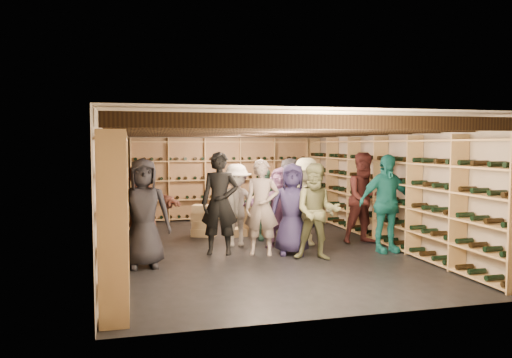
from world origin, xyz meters
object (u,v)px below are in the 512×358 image
at_px(person_1, 220,203).
at_px(person_7, 262,207).
at_px(person_4, 386,203).
at_px(person_6, 292,209).
at_px(person_8, 365,198).
at_px(person_3, 306,202).
at_px(person_11, 281,207).
at_px(person_9, 236,205).
at_px(crate_stack_right, 204,221).
at_px(person_5, 142,206).
at_px(person_0, 143,213).
at_px(crate_loose, 242,232).
at_px(person_10, 264,204).
at_px(person_2, 317,212).
at_px(crate_stack_left, 255,216).
at_px(person_12, 290,196).

xyz_separation_m(person_1, person_7, (0.72, -0.24, -0.07)).
height_order(person_4, person_6, person_4).
height_order(person_1, person_8, person_1).
bearing_deg(person_3, person_11, -169.81).
bearing_deg(person_9, crate_stack_right, 126.07).
relative_size(person_5, person_6, 1.03).
relative_size(person_0, person_3, 1.02).
distance_m(crate_loose, person_7, 2.07).
height_order(person_4, person_10, person_4).
distance_m(person_2, person_10, 2.01).
xyz_separation_m(person_1, person_5, (-1.37, 0.54, -0.08)).
xyz_separation_m(person_6, person_9, (-0.82, 1.00, -0.02)).
bearing_deg(person_2, person_10, 121.02).
xyz_separation_m(crate_stack_left, crate_loose, (-0.31, 0.00, -0.34)).
distance_m(person_9, person_10, 0.84).
xyz_separation_m(person_4, person_5, (-4.36, 1.11, -0.06)).
bearing_deg(person_2, crate_loose, 126.20).
bearing_deg(person_7, person_3, 51.57).
xyz_separation_m(person_4, person_9, (-2.55, 1.23, -0.10)).
bearing_deg(crate_loose, person_2, -73.13).
relative_size(person_1, person_11, 1.20).
height_order(person_5, person_8, person_8).
bearing_deg(person_5, crate_stack_left, 46.30).
bearing_deg(person_11, person_12, 86.31).
bearing_deg(person_8, person_2, -146.21).
bearing_deg(crate_stack_left, person_11, -83.30).
height_order(person_3, person_7, person_3).
bearing_deg(crate_stack_right, person_9, -68.82).
height_order(person_6, person_12, person_12).
xyz_separation_m(person_0, person_9, (1.81, 1.31, -0.08)).
relative_size(person_3, person_4, 0.95).
distance_m(crate_loose, person_3, 1.82).
bearing_deg(person_2, person_0, -164.48).
distance_m(person_6, person_11, 0.65).
bearing_deg(person_11, person_9, 178.25).
bearing_deg(person_12, person_10, -163.40).
bearing_deg(person_10, person_11, -79.76).
bearing_deg(person_5, person_8, 17.66).
bearing_deg(person_4, crate_stack_right, 140.14).
bearing_deg(person_6, crate_stack_left, 113.26).
bearing_deg(person_6, person_3, 72.20).
relative_size(person_4, person_9, 1.13).
bearing_deg(person_2, person_9, 145.57).
bearing_deg(person_6, person_10, 113.05).
bearing_deg(person_7, person_12, 79.90).
xyz_separation_m(person_8, person_12, (-1.11, 1.42, -0.07)).
bearing_deg(person_3, crate_stack_right, 143.54).
bearing_deg(crate_stack_left, crate_loose, 180.00).
xyz_separation_m(person_4, person_12, (-1.11, 2.25, -0.06)).
bearing_deg(person_11, person_6, -67.04).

